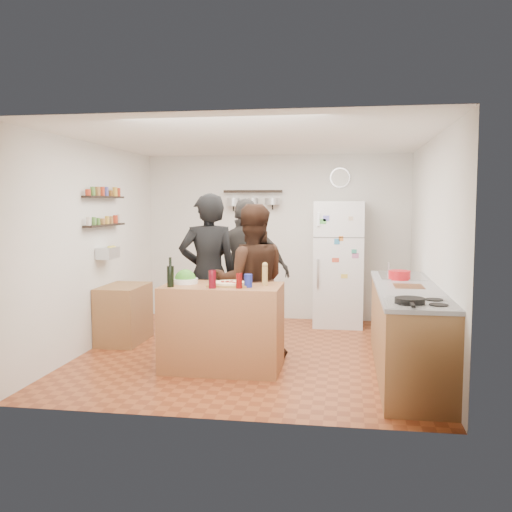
% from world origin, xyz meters
% --- Properties ---
extents(room_shell, '(4.20, 4.20, 4.20)m').
position_xyz_m(room_shell, '(0.00, 0.39, 1.25)').
color(room_shell, brown).
rests_on(room_shell, ground).
extents(prep_island, '(1.25, 0.72, 0.91)m').
position_xyz_m(prep_island, '(-0.24, -0.68, 0.46)').
color(prep_island, '#A2653B').
rests_on(prep_island, floor).
extents(pizza_board, '(0.42, 0.34, 0.02)m').
position_xyz_m(pizza_board, '(-0.16, -0.70, 0.92)').
color(pizza_board, olive).
rests_on(pizza_board, prep_island).
extents(pizza, '(0.34, 0.34, 0.02)m').
position_xyz_m(pizza, '(-0.16, -0.70, 0.94)').
color(pizza, beige).
rests_on(pizza, pizza_board).
extents(salad_bowl, '(0.27, 0.27, 0.05)m').
position_xyz_m(salad_bowl, '(-0.66, -0.63, 0.94)').
color(salad_bowl, white).
rests_on(salad_bowl, prep_island).
extents(wine_bottle, '(0.07, 0.07, 0.22)m').
position_xyz_m(wine_bottle, '(-0.74, -0.90, 1.02)').
color(wine_bottle, black).
rests_on(wine_bottle, prep_island).
extents(wine_glass_near, '(0.08, 0.08, 0.19)m').
position_xyz_m(wine_glass_near, '(-0.29, -0.92, 1.00)').
color(wine_glass_near, '#510710').
rests_on(wine_glass_near, prep_island).
extents(wine_glass_far, '(0.06, 0.06, 0.16)m').
position_xyz_m(wine_glass_far, '(-0.02, -0.88, 0.99)').
color(wine_glass_far, '#5D0807').
rests_on(wine_glass_far, prep_island).
extents(pepper_mill, '(0.06, 0.06, 0.19)m').
position_xyz_m(pepper_mill, '(0.21, -0.63, 1.01)').
color(pepper_mill, '#AA8647').
rests_on(pepper_mill, prep_island).
extents(salt_canister, '(0.08, 0.08, 0.14)m').
position_xyz_m(salt_canister, '(0.06, -0.80, 0.98)').
color(salt_canister, navy).
rests_on(salt_canister, prep_island).
extents(person_left, '(0.80, 0.67, 1.89)m').
position_xyz_m(person_left, '(-0.54, -0.07, 0.94)').
color(person_left, black).
rests_on(person_left, floor).
extents(person_center, '(0.99, 0.85, 1.77)m').
position_xyz_m(person_center, '(-0.01, -0.19, 0.88)').
color(person_center, black).
rests_on(person_center, floor).
extents(person_back, '(1.10, 0.50, 1.83)m').
position_xyz_m(person_back, '(-0.16, 0.36, 0.92)').
color(person_back, '#2A2826').
rests_on(person_back, floor).
extents(counter_run, '(0.63, 2.63, 0.90)m').
position_xyz_m(counter_run, '(1.70, -0.55, 0.45)').
color(counter_run, '#9E7042').
rests_on(counter_run, floor).
extents(stove_top, '(0.60, 0.62, 0.02)m').
position_xyz_m(stove_top, '(1.70, -1.50, 0.91)').
color(stove_top, white).
rests_on(stove_top, counter_run).
extents(skillet, '(0.26, 0.26, 0.05)m').
position_xyz_m(skillet, '(1.60, -1.57, 0.94)').
color(skillet, black).
rests_on(skillet, stove_top).
extents(sink, '(0.50, 0.80, 0.03)m').
position_xyz_m(sink, '(1.70, 0.30, 0.92)').
color(sink, silver).
rests_on(sink, counter_run).
extents(cutting_board, '(0.30, 0.40, 0.02)m').
position_xyz_m(cutting_board, '(1.70, -0.53, 0.91)').
color(cutting_board, brown).
rests_on(cutting_board, counter_run).
extents(red_bowl, '(0.24, 0.24, 0.10)m').
position_xyz_m(red_bowl, '(1.65, -0.03, 0.97)').
color(red_bowl, red).
rests_on(red_bowl, counter_run).
extents(fridge, '(0.70, 0.68, 1.80)m').
position_xyz_m(fridge, '(0.95, 1.75, 0.90)').
color(fridge, white).
rests_on(fridge, floor).
extents(wall_clock, '(0.30, 0.03, 0.30)m').
position_xyz_m(wall_clock, '(0.95, 2.08, 2.15)').
color(wall_clock, silver).
rests_on(wall_clock, back_wall).
extents(spice_shelf_lower, '(0.12, 1.00, 0.02)m').
position_xyz_m(spice_shelf_lower, '(-1.93, 0.20, 1.50)').
color(spice_shelf_lower, black).
rests_on(spice_shelf_lower, left_wall).
extents(spice_shelf_upper, '(0.12, 1.00, 0.02)m').
position_xyz_m(spice_shelf_upper, '(-1.93, 0.20, 1.85)').
color(spice_shelf_upper, black).
rests_on(spice_shelf_upper, left_wall).
extents(produce_basket, '(0.18, 0.35, 0.14)m').
position_xyz_m(produce_basket, '(-1.90, 0.20, 1.15)').
color(produce_basket, silver).
rests_on(produce_basket, left_wall).
extents(side_table, '(0.50, 0.80, 0.73)m').
position_xyz_m(side_table, '(-1.74, 0.29, 0.36)').
color(side_table, '#9F7842').
rests_on(side_table, floor).
extents(pot_rack, '(0.90, 0.04, 0.04)m').
position_xyz_m(pot_rack, '(-0.35, 2.00, 1.95)').
color(pot_rack, black).
rests_on(pot_rack, back_wall).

